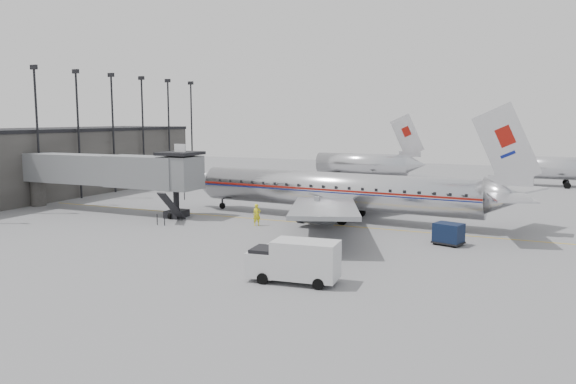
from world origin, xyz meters
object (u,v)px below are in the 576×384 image
Objects in this scene: baggage_cart_navy at (449,233)px; baggage_cart_white at (280,258)px; airliner at (341,191)px; ramp_worker at (257,215)px; service_van at (294,260)px.

baggage_cart_navy reaches higher than baggage_cart_white.
airliner is 8.54m from ramp_worker.
ramp_worker is at bearing -166.25° from baggage_cart_navy.
service_van is 2.22× the size of baggage_cart_white.
service_van reaches higher than ramp_worker.
airliner is 19.19m from baggage_cart_white.
airliner is at bearing 113.84° from baggage_cart_white.
ramp_worker is at bearing 139.09° from baggage_cart_white.
baggage_cart_navy is 1.27× the size of ramp_worker.
airliner is 13.10m from baggage_cart_navy.
airliner reaches higher than ramp_worker.
baggage_cart_white is (-8.56, -12.00, -0.00)m from baggage_cart_navy.
baggage_cart_navy is 14.74m from baggage_cart_white.
ramp_worker reaches higher than baggage_cart_navy.
baggage_cart_white is (2.39, -18.95, -1.87)m from airliner.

